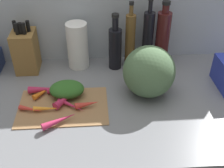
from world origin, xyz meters
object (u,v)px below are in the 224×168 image
object	(u,v)px
carrot_3	(60,120)
carrot_8	(87,104)
carrot_2	(47,109)
bottle_0	(115,47)
carrot_5	(31,109)
carrot_6	(64,100)
carrot_1	(46,89)
winter_squash	(149,72)
cutting_board	(63,106)
paper_towel_roll	(78,46)
carrot_0	(43,92)
carrot_4	(71,105)
bottle_2	(148,38)
bottle_3	(162,38)
knife_block	(26,51)
carrot_7	(66,91)
bottle_1	(130,40)

from	to	relation	value
carrot_3	carrot_8	xyz separation A→B (cm)	(11.12, 9.46, 0.01)
carrot_2	bottle_0	bearing A→B (deg)	47.12
carrot_8	bottle_0	bearing A→B (deg)	65.89
carrot_2	bottle_0	world-z (taller)	bottle_0
carrot_3	carrot_5	distance (cm)	15.10
carrot_6	carrot_1	bearing A→B (deg)	137.57
carrot_8	winter_squash	xyz separation A→B (cm)	(27.87, 9.25, 9.42)
bottle_0	cutting_board	bearing A→B (deg)	-128.94
winter_squash	paper_towel_roll	xyz separation A→B (cm)	(-32.34, 26.27, 0.35)
carrot_0	carrot_8	xyz separation A→B (cm)	(20.28, -10.13, 0.21)
carrot_1	carrot_4	xyz separation A→B (cm)	(12.13, -11.61, -0.60)
bottle_2	bottle_3	world-z (taller)	bottle_2
carrot_3	carrot_1	bearing A→B (deg)	110.63
cutting_board	bottle_2	distance (cm)	56.20
knife_block	carrot_3	bearing A→B (deg)	-65.82
carrot_1	carrot_3	bearing A→B (deg)	-69.37
cutting_board	carrot_8	world-z (taller)	carrot_8
carrot_7	bottle_1	world-z (taller)	bottle_1
bottle_2	bottle_1	bearing A→B (deg)	-174.82
carrot_3	cutting_board	bearing A→B (deg)	87.34
carrot_3	carrot_6	bearing A→B (deg)	84.78
carrot_8	bottle_3	distance (cm)	54.29
carrot_8	bottle_3	xyz separation A→B (cm)	(39.30, 35.18, 12.85)
carrot_8	knife_block	size ratio (longest dim) A/B	0.40
carrot_0	carrot_3	world-z (taller)	carrot_3
carrot_7	knife_block	distance (cm)	32.60
bottle_0	bottle_1	size ratio (longest dim) A/B	0.85
carrot_0	bottle_2	world-z (taller)	bottle_2
carrot_7	knife_block	bearing A→B (deg)	131.87
carrot_4	knife_block	bearing A→B (deg)	124.93
paper_towel_roll	carrot_3	bearing A→B (deg)	-98.40
carrot_2	paper_towel_roll	distance (cm)	40.21
carrot_7	bottle_2	size ratio (longest dim) A/B	0.47
carrot_6	carrot_0	bearing A→B (deg)	146.80
carrot_4	carrot_6	bearing A→B (deg)	132.57
carrot_0	carrot_6	bearing A→B (deg)	-33.20
bottle_2	carrot_7	bearing A→B (deg)	-149.10
carrot_2	carrot_5	size ratio (longest dim) A/B	1.07
carrot_7	winter_squash	size ratio (longest dim) A/B	0.73
carrot_0	bottle_1	xyz separation A→B (cm)	(42.74, 24.46, 12.60)
carrot_4	bottle_3	bearing A→B (deg)	37.15
winter_squash	bottle_3	world-z (taller)	bottle_3
carrot_1	carrot_5	xyz separation A→B (cm)	(-4.71, -13.01, -0.64)
cutting_board	bottle_3	xyz separation A→B (cm)	(49.91, 33.68, 14.72)
carrot_1	carrot_6	world-z (taller)	carrot_6
carrot_7	bottle_2	bearing A→B (deg)	30.90
bottle_2	bottle_3	size ratio (longest dim) A/B	1.06
carrot_2	carrot_3	xyz separation A→B (cm)	(5.88, -8.15, 0.39)
carrot_3	bottle_3	size ratio (longest dim) A/B	0.43
knife_block	bottle_3	world-z (taller)	bottle_3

